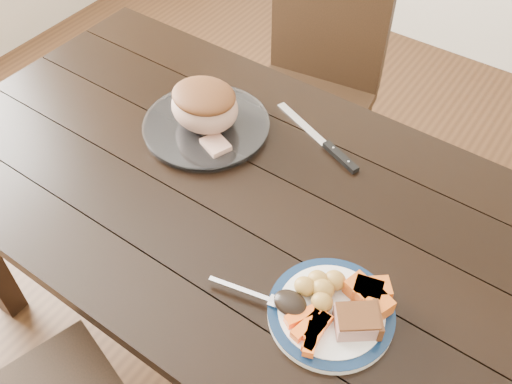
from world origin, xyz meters
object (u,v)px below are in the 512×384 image
Objects in this scene: chair_far at (313,81)px; pork_slice at (357,321)px; serving_platter at (206,127)px; roast_joint at (205,107)px; dinner_plate at (331,313)px; carving_knife at (331,148)px; dining_table at (235,212)px; fork at (255,295)px.

pork_slice is at bearing 115.65° from chair_far.
chair_far is at bearing 91.57° from serving_platter.
dinner_plate is at bearing -28.33° from roast_joint.
dining_table is at bearing -96.05° from carving_knife.
pork_slice is (0.06, -0.00, 0.03)m from dinner_plate.
fork is at bearing -41.10° from roast_joint.
chair_far reaches higher than serving_platter.
pork_slice reaches higher than dining_table.
roast_joint is (0.00, 0.00, 0.07)m from serving_platter.
dining_table is 0.48m from pork_slice.
dinner_plate is at bearing 113.29° from chair_far.
dinner_plate is at bearing -38.74° from carving_knife.
chair_far is 1.14m from pork_slice.
roast_joint is at bearing 145.32° from dining_table.
carving_knife is (-0.10, 0.47, -0.01)m from fork.
serving_platter is 0.07m from roast_joint.
dinner_plate is 0.78× the size of serving_platter.
chair_far reaches higher than dining_table.
carving_knife is at bearing 119.92° from dinner_plate.
dinner_plate reaches higher than dining_table.
roast_joint is at bearing 82.88° from chair_far.
roast_joint is at bearing 153.59° from pork_slice.
pork_slice is at bearing -33.54° from carving_knife.
fork is at bearing -164.95° from pork_slice.
chair_far is 2.85× the size of serving_platter.
carving_knife is at bearing 89.27° from fork.
serving_platter is 0.68m from pork_slice.
chair_far is 1.08m from fork.
fork is (-0.14, -0.06, 0.01)m from dinner_plate.
serving_platter is 0.33m from carving_knife.
serving_platter is at bearing 153.59° from pork_slice.
serving_platter is 0.54m from fork.
serving_platter reaches higher than carving_knife.
roast_joint is (-0.55, 0.30, 0.07)m from dinner_plate.
dining_table is 0.34m from fork.
chair_far is 1.09m from dinner_plate.
dining_table is 9.08× the size of fork.
dining_table is 6.33× the size of dinner_plate.
chair_far is 3.04× the size of carving_knife.
carving_knife is (0.33, -0.49, 0.23)m from chair_far.
dining_table is 0.78m from chair_far.
chair_far is 0.65m from serving_platter.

